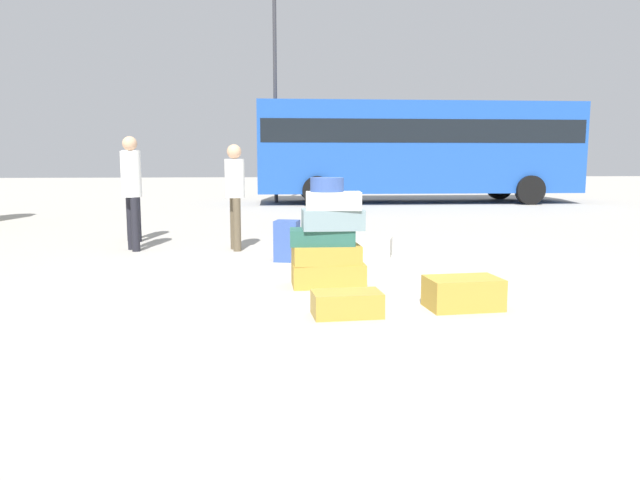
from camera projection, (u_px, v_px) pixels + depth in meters
ground_plane at (369, 283)px, 6.72m from camera, size 80.00×80.00×0.00m
suitcase_tower at (328, 241)px, 6.48m from camera, size 0.83×0.51×1.20m
suitcase_tan_left_side at (463, 293)px, 5.55m from camera, size 0.71×0.48×0.29m
suitcase_navy_upright_blue at (287, 241)px, 8.12m from camera, size 0.38×0.37×0.56m
suitcase_tan_white_trunk at (347, 304)px, 5.28m from camera, size 0.63×0.39×0.22m
suitcase_cream_foreground_near at (366, 247)px, 8.59m from camera, size 0.81×0.62×0.26m
person_bearded_onlooker at (131, 183)px, 8.96m from camera, size 0.30×0.31×1.74m
person_tourist_with_camera at (132, 179)px, 9.97m from camera, size 0.30×0.30×1.76m
person_passerby_in_red at (235, 187)px, 9.00m from camera, size 0.30×0.33×1.62m
parked_bus at (416, 145)px, 19.00m from camera, size 10.19×2.85×3.15m
lamp_post at (275, 55)px, 18.61m from camera, size 0.36×0.36×7.29m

